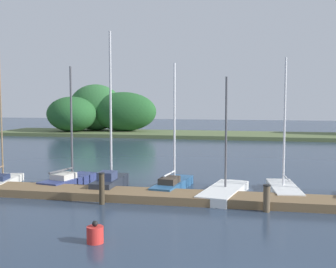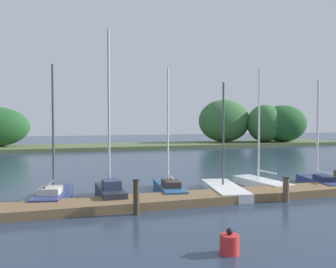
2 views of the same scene
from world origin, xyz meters
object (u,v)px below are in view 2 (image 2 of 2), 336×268
at_px(sailboat_1, 53,193).
at_px(mooring_piling_1, 136,197).
at_px(sailboat_4, 224,188).
at_px(sailboat_2, 110,189).
at_px(mooring_piling_2, 286,189).
at_px(channel_buoy_0, 230,244).
at_px(sailboat_6, 318,180).
at_px(sailboat_5, 260,181).
at_px(sailboat_3, 169,186).

xyz_separation_m(sailboat_1, mooring_piling_1, (2.95, -3.45, 0.34)).
height_order(sailboat_1, sailboat_4, sailboat_1).
bearing_deg(mooring_piling_1, sailboat_2, 101.68).
xyz_separation_m(mooring_piling_2, channel_buoy_0, (-5.23, -4.75, -0.27)).
bearing_deg(sailboat_6, mooring_piling_1, 117.93).
distance_m(sailboat_1, sailboat_2, 2.50).
xyz_separation_m(sailboat_4, mooring_piling_2, (1.79, -2.42, 0.29)).
bearing_deg(sailboat_2, mooring_piling_2, -109.93).
height_order(sailboat_4, mooring_piling_1, sailboat_4).
distance_m(sailboat_1, sailboat_4, 7.92).
relative_size(sailboat_2, sailboat_5, 1.21).
bearing_deg(sailboat_4, channel_buoy_0, 165.36).
distance_m(sailboat_1, mooring_piling_1, 4.56).
distance_m(sailboat_2, sailboat_6, 11.22).
height_order(sailboat_5, sailboat_6, sailboat_5).
bearing_deg(mooring_piling_2, sailboat_1, 161.03).
relative_size(sailboat_6, channel_buoy_0, 8.22).
height_order(sailboat_1, sailboat_5, sailboat_5).
relative_size(sailboat_2, sailboat_3, 1.24).
distance_m(sailboat_4, channel_buoy_0, 7.95).
relative_size(sailboat_1, channel_buoy_0, 8.68).
bearing_deg(mooring_piling_1, channel_buoy_0, -72.33).
distance_m(mooring_piling_1, channel_buoy_0, 4.86).
bearing_deg(sailboat_5, sailboat_4, 104.88).
bearing_deg(sailboat_3, sailboat_1, 96.69).
xyz_separation_m(sailboat_1, sailboat_5, (10.51, 0.11, -0.05)).
bearing_deg(mooring_piling_1, sailboat_5, 25.24).
relative_size(mooring_piling_2, channel_buoy_0, 1.54).
xyz_separation_m(sailboat_2, sailboat_3, (2.95, 0.65, -0.15)).
relative_size(sailboat_3, sailboat_4, 1.13).
relative_size(sailboat_3, channel_buoy_0, 8.79).
bearing_deg(sailboat_3, mooring_piling_2, -119.57).
xyz_separation_m(sailboat_4, sailboat_6, (5.74, 0.17, 0.10)).
distance_m(sailboat_1, sailboat_3, 5.34).
height_order(sailboat_2, sailboat_5, sailboat_2).
bearing_deg(sailboat_6, sailboat_2, 103.51).
relative_size(sailboat_2, mooring_piling_1, 5.71).
bearing_deg(sailboat_1, sailboat_6, -80.78).
relative_size(sailboat_4, mooring_piling_1, 4.05).
bearing_deg(channel_buoy_0, sailboat_4, 64.34).
xyz_separation_m(sailboat_2, sailboat_4, (5.48, -0.19, -0.24)).
xyz_separation_m(sailboat_6, mooring_piling_2, (-3.95, -2.59, 0.19)).
bearing_deg(sailboat_5, sailboat_1, 84.56).
bearing_deg(sailboat_5, mooring_piling_2, 160.08).
distance_m(sailboat_1, channel_buoy_0, 9.20).
bearing_deg(sailboat_4, sailboat_1, 94.50).
bearing_deg(channel_buoy_0, mooring_piling_1, 107.67).
bearing_deg(channel_buoy_0, sailboat_1, 118.74).
bearing_deg(sailboat_3, mooring_piling_1, 152.23).
xyz_separation_m(sailboat_2, mooring_piling_2, (7.27, -2.61, 0.06)).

